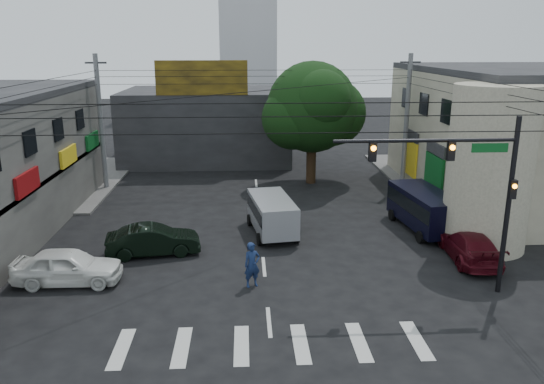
{
  "coord_description": "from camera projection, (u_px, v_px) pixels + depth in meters",
  "views": [
    {
      "loc": [
        -0.8,
        -20.33,
        9.81
      ],
      "look_at": [
        0.48,
        4.0,
        2.97
      ],
      "focal_mm": 35.0,
      "sensor_mm": 36.0,
      "label": 1
    }
  ],
  "objects": [
    {
      "name": "utility_pole_far_left",
      "position": [
        101.0,
        123.0,
        35.85
      ],
      "size": [
        0.32,
        0.32,
        9.2
      ],
      "primitive_type": "cylinder",
      "color": "#59595B",
      "rests_on": "ground"
    },
    {
      "name": "building_right",
      "position": [
        533.0,
        136.0,
        34.56
      ],
      "size": [
        14.0,
        18.0,
        8.0
      ],
      "primitive_type": "cube",
      "color": "gray",
      "rests_on": "ground"
    },
    {
      "name": "street_tree",
      "position": [
        312.0,
        107.0,
        37.3
      ],
      "size": [
        6.4,
        6.4,
        8.7
      ],
      "color": "black",
      "rests_on": "ground"
    },
    {
      "name": "utility_pole_far_right",
      "position": [
        406.0,
        121.0,
        36.91
      ],
      "size": [
        0.32,
        0.32,
        9.2
      ],
      "primitive_type": "cylinder",
      "color": "#59595B",
      "rests_on": "ground"
    },
    {
      "name": "traffic_gantry",
      "position": [
        469.0,
        178.0,
        20.36
      ],
      "size": [
        7.1,
        0.35,
        7.2
      ],
      "color": "black",
      "rests_on": "ground"
    },
    {
      "name": "silver_minivan",
      "position": [
        272.0,
        216.0,
        28.1
      ],
      "size": [
        5.13,
        3.26,
        1.96
      ],
      "primitive_type": null,
      "rotation": [
        0.0,
        0.0,
        1.72
      ],
      "color": "#9A9BA1",
      "rests_on": "ground"
    },
    {
      "name": "traffic_officer",
      "position": [
        252.0,
        265.0,
        21.98
      ],
      "size": [
        1.01,
        0.93,
        1.93
      ],
      "primitive_type": "imported",
      "rotation": [
        0.0,
        0.0,
        0.37
      ],
      "color": "#15244B",
      "rests_on": "ground"
    },
    {
      "name": "sidewalk_far_left",
      "position": [
        9.0,
        182.0,
        38.61
      ],
      "size": [
        16.0,
        16.0,
        0.15
      ],
      "primitive_type": "cube",
      "color": "#514F4C",
      "rests_on": "ground"
    },
    {
      "name": "corner_column",
      "position": [
        489.0,
        168.0,
        25.56
      ],
      "size": [
        4.0,
        4.0,
        8.0
      ],
      "primitive_type": "cylinder",
      "color": "gray",
      "rests_on": "ground"
    },
    {
      "name": "billboard",
      "position": [
        202.0,
        78.0,
        40.35
      ],
      "size": [
        7.0,
        0.3,
        2.6
      ],
      "primitive_type": "cube",
      "color": "olive",
      "rests_on": "building_far"
    },
    {
      "name": "white_compact",
      "position": [
        68.0,
        266.0,
        22.31
      ],
      "size": [
        1.89,
        4.52,
        1.53
      ],
      "primitive_type": "imported",
      "rotation": [
        0.0,
        0.0,
        1.56
      ],
      "color": "white",
      "rests_on": "ground"
    },
    {
      "name": "dark_sedan",
      "position": [
        153.0,
        240.0,
        25.39
      ],
      "size": [
        2.87,
        4.87,
        1.45
      ],
      "primitive_type": "imported",
      "rotation": [
        0.0,
        0.0,
        1.73
      ],
      "color": "black",
      "rests_on": "ground"
    },
    {
      "name": "ground",
      "position": [
        266.0,
        286.0,
        22.24
      ],
      "size": [
        160.0,
        160.0,
        0.0
      ],
      "primitive_type": "plane",
      "color": "black",
      "rests_on": "ground"
    },
    {
      "name": "maroon_sedan",
      "position": [
        470.0,
        246.0,
        24.75
      ],
      "size": [
        2.57,
        5.02,
        1.38
      ],
      "primitive_type": "imported",
      "rotation": [
        0.0,
        0.0,
        3.07
      ],
      "color": "#440912",
      "rests_on": "ground"
    },
    {
      "name": "building_far",
      "position": [
        208.0,
        125.0,
        46.22
      ],
      "size": [
        14.0,
        10.0,
        6.0
      ],
      "primitive_type": "cube",
      "color": "#232326",
      "rests_on": "ground"
    },
    {
      "name": "sidewalk_far_right",
      "position": [
        491.0,
        176.0,
        40.43
      ],
      "size": [
        16.0,
        16.0,
        0.15
      ],
      "primitive_type": "cube",
      "color": "#514F4C",
      "rests_on": "ground"
    },
    {
      "name": "navy_van",
      "position": [
        424.0,
        211.0,
        28.65
      ],
      "size": [
        5.94,
        3.4,
        2.17
      ],
      "primitive_type": null,
      "rotation": [
        0.0,
        0.0,
        1.69
      ],
      "color": "black",
      "rests_on": "ground"
    }
  ]
}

